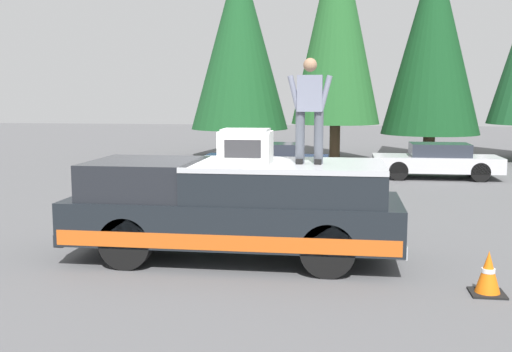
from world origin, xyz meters
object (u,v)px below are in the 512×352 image
Objects in this scene: person_on_truck_bed at (310,108)px; parked_car_silver at (437,161)px; pickup_truck at (235,208)px; traffic_cone at (488,274)px; parked_car_navy at (267,161)px; compressor_unit at (246,146)px.

parked_car_silver is (10.88, -3.62, -1.97)m from person_on_truck_bed.
traffic_cone is (-1.37, -3.82, -0.58)m from pickup_truck.
parked_car_silver and parked_car_navy have the same top height.
parked_car_navy is (10.14, 1.97, -1.97)m from person_on_truck_bed.
traffic_cone is at bearing 175.09° from parked_car_silver.
parked_car_silver is 6.61× the size of traffic_cone.
person_on_truck_bed reaches higher than parked_car_silver.
parked_car_navy is at bearing 4.12° from pickup_truck.
compressor_unit reaches higher than pickup_truck.
person_on_truck_bed is (-0.07, -1.25, 1.68)m from pickup_truck.
parked_car_silver reaches higher than traffic_cone.
pickup_truck is 1.35× the size of parked_car_silver.
compressor_unit is 11.97m from parked_car_silver.
compressor_unit reaches higher than parked_car_silver.
person_on_truck_bed reaches higher than parked_car_navy.
parked_car_navy is (10.06, 0.72, -0.29)m from pickup_truck.
traffic_cone is (-11.43, -4.54, -0.29)m from parked_car_navy.
parked_car_navy is 12.30m from traffic_cone.
person_on_truck_bed is 3.66m from traffic_cone.
parked_car_navy is at bearing 11.00° from person_on_truck_bed.
compressor_unit is 0.20× the size of parked_car_silver.
traffic_cone is (-1.22, -3.60, -1.64)m from compressor_unit.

